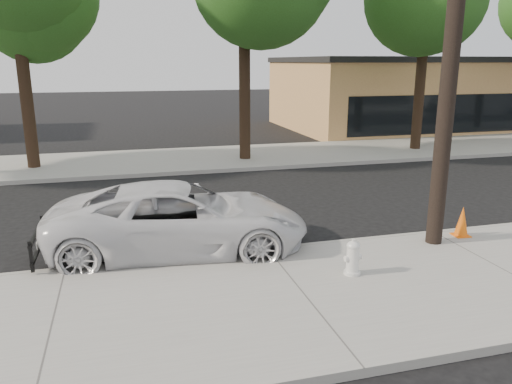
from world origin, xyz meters
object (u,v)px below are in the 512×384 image
traffic_cone (462,222)px  fire_hydrant (353,258)px  police_cruiser (180,219)px  utility_pole (454,22)px

traffic_cone → fire_hydrant: bearing=-158.9°
police_cruiser → traffic_cone: size_ratio=7.92×
police_cruiser → utility_pole: bearing=-96.8°
police_cruiser → fire_hydrant: police_cruiser is taller
utility_pole → police_cruiser: utility_pole is taller
fire_hydrant → utility_pole: bearing=18.8°
utility_pole → police_cruiser: 6.75m
fire_hydrant → traffic_cone: (3.29, 1.27, 0.02)m
utility_pole → traffic_cone: (0.84, 0.20, -4.22)m
utility_pole → fire_hydrant: utility_pole is taller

